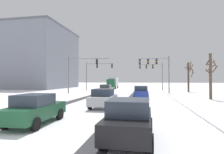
# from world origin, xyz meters

# --- Properties ---
(ground_plane) EXTENTS (300.00, 300.00, 0.00)m
(ground_plane) POSITION_xyz_m (0.00, 0.00, 0.00)
(ground_plane) COLOR white
(wheel_track_left_lane) EXTENTS (1.14, 31.77, 0.01)m
(wheel_track_left_lane) POSITION_xyz_m (-3.29, 14.44, 0.00)
(wheel_track_left_lane) COLOR #38383D
(wheel_track_left_lane) RESTS_ON ground
(wheel_track_right_lane) EXTENTS (1.05, 31.77, 0.01)m
(wheel_track_right_lane) POSITION_xyz_m (2.92, 14.44, 0.00)
(wheel_track_right_lane) COLOR #38383D
(wheel_track_right_lane) RESTS_ON ground
(sidewalk_kerb_right) EXTENTS (4.00, 31.77, 0.12)m
(sidewalk_kerb_right) POSITION_xyz_m (10.09, 13.00, 0.06)
(sidewalk_kerb_right) COLOR white
(sidewalk_kerb_right) RESTS_ON ground
(traffic_signal_far_right) EXTENTS (5.60, 0.57, 6.50)m
(traffic_signal_far_right) POSITION_xyz_m (6.48, 38.77, 4.78)
(traffic_signal_far_right) COLOR slate
(traffic_signal_far_right) RESTS_ON ground
(traffic_signal_far_left) EXTENTS (6.37, 0.58, 6.50)m
(traffic_signal_far_left) POSITION_xyz_m (-6.49, 34.99, 4.66)
(traffic_signal_far_left) COLOR slate
(traffic_signal_far_left) RESTS_ON ground
(traffic_signal_near_left) EXTENTS (7.34, 0.75, 6.50)m
(traffic_signal_near_left) POSITION_xyz_m (-6.60, 25.06, 4.50)
(traffic_signal_near_left) COLOR slate
(traffic_signal_near_left) RESTS_ON ground
(traffic_signal_near_right) EXTENTS (5.29, 0.57, 6.50)m
(traffic_signal_near_right) POSITION_xyz_m (6.61, 26.77, 4.77)
(traffic_signal_near_right) COLOR slate
(traffic_signal_near_right) RESTS_ON ground
(car_yellow_cab_lead) EXTENTS (1.84, 4.10, 1.62)m
(car_yellow_cab_lead) POSITION_xyz_m (-1.69, 23.88, 0.82)
(car_yellow_cab_lead) COLOR yellow
(car_yellow_cab_lead) RESTS_ON ground
(car_blue_second) EXTENTS (1.95, 4.16, 1.62)m
(car_blue_second) POSITION_xyz_m (4.13, 17.91, 0.82)
(car_blue_second) COLOR #233899
(car_blue_second) RESTS_ON ground
(car_silver_third) EXTENTS (1.92, 4.14, 1.62)m
(car_silver_third) POSITION_xyz_m (1.13, 9.94, 0.82)
(car_silver_third) COLOR #B7BABF
(car_silver_third) RESTS_ON ground
(car_dark_green_fourth) EXTENTS (1.89, 4.13, 1.62)m
(car_dark_green_fourth) POSITION_xyz_m (-1.20, 3.58, 0.82)
(car_dark_green_fourth) COLOR #194C2D
(car_dark_green_fourth) RESTS_ON ground
(car_black_fifth) EXTENTS (1.90, 4.13, 1.62)m
(car_black_fifth) POSITION_xyz_m (4.05, 1.96, 0.82)
(car_black_fifth) COLOR black
(car_black_fifth) RESTS_ON ground
(box_truck_delivery) EXTENTS (2.40, 7.44, 3.02)m
(box_truck_delivery) POSITION_xyz_m (-4.17, 44.35, 1.63)
(box_truck_delivery) COLOR #194C2D
(box_truck_delivery) RESTS_ON ground
(bare_tree_sidewalk_mid) EXTENTS (1.27, 1.37, 5.68)m
(bare_tree_sidewalk_mid) POSITION_xyz_m (12.67, 18.94, 3.04)
(bare_tree_sidewalk_mid) COLOR brown
(bare_tree_sidewalk_mid) RESTS_ON ground
(bare_tree_sidewalk_far) EXTENTS (1.88, 1.97, 6.03)m
(bare_tree_sidewalk_far) POSITION_xyz_m (13.21, 32.77, 3.26)
(bare_tree_sidewalk_far) COLOR #4C3828
(bare_tree_sidewalk_far) RESTS_ON ground
(office_building_far_left_block) EXTENTS (20.68, 20.63, 17.37)m
(office_building_far_left_block) POSITION_xyz_m (-27.87, 43.31, 8.69)
(office_building_far_left_block) COLOR gray
(office_building_far_left_block) RESTS_ON ground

